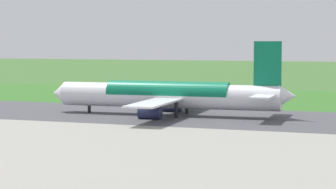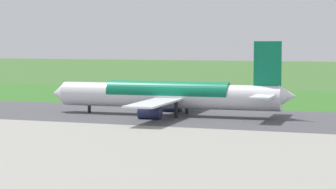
# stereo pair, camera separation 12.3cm
# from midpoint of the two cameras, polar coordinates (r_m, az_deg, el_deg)

# --- Properties ---
(ground_plane) EXTENTS (800.00, 800.00, 0.00)m
(ground_plane) POSITION_cam_midpoint_polar(r_m,az_deg,el_deg) (147.86, -5.09, -1.59)
(ground_plane) COLOR #3D662D
(runway_asphalt) EXTENTS (600.00, 36.21, 0.06)m
(runway_asphalt) POSITION_cam_midpoint_polar(r_m,az_deg,el_deg) (147.86, -5.09, -1.58)
(runway_asphalt) COLOR #47474C
(runway_asphalt) RESTS_ON ground
(grass_verge_foreground) EXTENTS (600.00, 80.00, 0.04)m
(grass_verge_foreground) POSITION_cam_midpoint_polar(r_m,az_deg,el_deg) (186.60, 0.32, -0.30)
(grass_verge_foreground) COLOR #346B27
(grass_verge_foreground) RESTS_ON ground
(airliner_main) EXTENTS (54.09, 44.20, 15.88)m
(airliner_main) POSITION_cam_midpoint_polar(r_m,az_deg,el_deg) (142.06, 0.17, -0.06)
(airliner_main) COLOR white
(airliner_main) RESTS_ON ground
(no_stopping_sign) EXTENTS (0.60, 0.10, 2.90)m
(no_stopping_sign) POSITION_cam_midpoint_polar(r_m,az_deg,el_deg) (187.07, 2.84, 0.23)
(no_stopping_sign) COLOR slate
(no_stopping_sign) RESTS_ON ground
(traffic_cone_orange) EXTENTS (0.40, 0.40, 0.55)m
(traffic_cone_orange) POSITION_cam_midpoint_polar(r_m,az_deg,el_deg) (187.00, 1.48, -0.21)
(traffic_cone_orange) COLOR orange
(traffic_cone_orange) RESTS_ON ground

